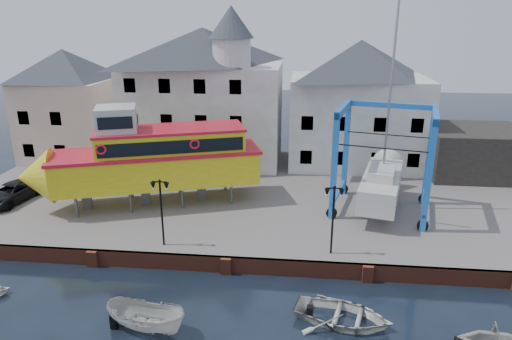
# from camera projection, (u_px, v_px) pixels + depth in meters

# --- Properties ---
(ground) EXTENTS (140.00, 140.00, 0.00)m
(ground) POSITION_uv_depth(u_px,v_px,m) (226.00, 273.00, 26.40)
(ground) COLOR black
(ground) RESTS_ON ground
(hardstanding) EXTENTS (44.00, 22.00, 1.00)m
(hardstanding) POSITION_uv_depth(u_px,v_px,m) (249.00, 195.00, 36.60)
(hardstanding) COLOR #6C625E
(hardstanding) RESTS_ON ground
(quay_wall) EXTENTS (44.00, 0.47, 1.00)m
(quay_wall) POSITION_uv_depth(u_px,v_px,m) (226.00, 265.00, 26.33)
(quay_wall) COLOR brown
(quay_wall) RESTS_ON ground
(building_pink) EXTENTS (8.00, 7.00, 10.30)m
(building_pink) POSITION_uv_depth(u_px,v_px,m) (69.00, 105.00, 43.16)
(building_pink) COLOR beige
(building_pink) RESTS_ON hardstanding
(building_white_main) EXTENTS (14.00, 8.30, 14.00)m
(building_white_main) POSITION_uv_depth(u_px,v_px,m) (205.00, 94.00, 41.86)
(building_white_main) COLOR beige
(building_white_main) RESTS_ON hardstanding
(building_white_right) EXTENTS (12.00, 8.00, 11.20)m
(building_white_right) POSITION_uv_depth(u_px,v_px,m) (357.00, 104.00, 41.30)
(building_white_right) COLOR beige
(building_white_right) RESTS_ON hardstanding
(shed_dark) EXTENTS (8.00, 7.00, 4.00)m
(shed_dark) POSITION_uv_depth(u_px,v_px,m) (474.00, 151.00, 39.59)
(shed_dark) COLOR black
(shed_dark) RESTS_ON hardstanding
(lamp_post_left) EXTENTS (1.12, 0.32, 4.20)m
(lamp_post_left) POSITION_uv_depth(u_px,v_px,m) (161.00, 196.00, 26.59)
(lamp_post_left) COLOR black
(lamp_post_left) RESTS_ON hardstanding
(lamp_post_right) EXTENTS (1.12, 0.32, 4.20)m
(lamp_post_right) POSITION_uv_depth(u_px,v_px,m) (334.00, 203.00, 25.60)
(lamp_post_right) COLOR black
(lamp_post_right) RESTS_ON hardstanding
(tour_boat) EXTENTS (17.12, 9.14, 7.29)m
(tour_boat) POSITION_uv_depth(u_px,v_px,m) (143.00, 159.00, 32.58)
(tour_boat) COLOR #59595E
(tour_boat) RESTS_ON hardstanding
(travel_lift) EXTENTS (7.66, 9.70, 14.20)m
(travel_lift) POSITION_uv_depth(u_px,v_px,m) (383.00, 175.00, 32.50)
(travel_lift) COLOR blue
(travel_lift) RESTS_ON hardstanding
(van) EXTENTS (3.01, 5.28, 1.39)m
(van) POSITION_uv_depth(u_px,v_px,m) (11.00, 193.00, 33.76)
(van) COLOR black
(van) RESTS_ON hardstanding
(motorboat_a) EXTENTS (4.31, 2.37, 1.57)m
(motorboat_a) POSITION_uv_depth(u_px,v_px,m) (147.00, 330.00, 21.62)
(motorboat_a) COLOR beige
(motorboat_a) RESTS_ON ground
(motorboat_b) EXTENTS (5.38, 4.41, 0.97)m
(motorboat_b) POSITION_uv_depth(u_px,v_px,m) (342.00, 322.00, 22.19)
(motorboat_b) COLOR beige
(motorboat_b) RESTS_ON ground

